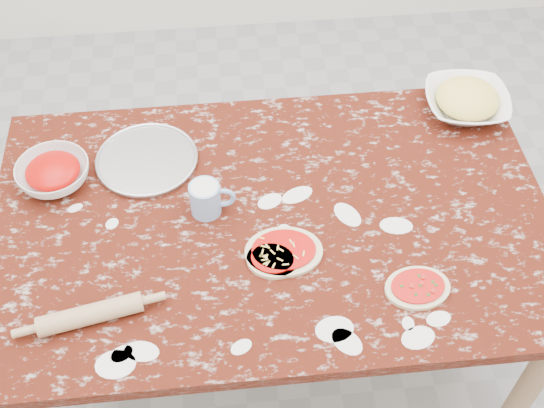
{
  "coord_description": "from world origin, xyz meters",
  "views": [
    {
      "loc": [
        -0.13,
        -1.22,
        2.25
      ],
      "look_at": [
        0.0,
        0.0,
        0.8
      ],
      "focal_mm": 44.87,
      "sensor_mm": 36.0,
      "label": 1
    }
  ],
  "objects": [
    {
      "name": "ground",
      "position": [
        0.0,
        0.0,
        0.0
      ],
      "size": [
        4.0,
        4.0,
        0.0
      ],
      "primitive_type": "plane",
      "color": "gray"
    },
    {
      "name": "worktable",
      "position": [
        0.0,
        0.0,
        0.67
      ],
      "size": [
        1.6,
        1.0,
        0.75
      ],
      "color": "#3B1008",
      "rests_on": "ground"
    },
    {
      "name": "pizza_tray",
      "position": [
        -0.36,
        0.25,
        0.76
      ],
      "size": [
        0.38,
        0.38,
        0.01
      ],
      "primitive_type": "cylinder",
      "rotation": [
        0.0,
        0.0,
        -0.31
      ],
      "color": "#B2B2B7",
      "rests_on": "worktable"
    },
    {
      "name": "sauce_bowl",
      "position": [
        -0.63,
        0.2,
        0.78
      ],
      "size": [
        0.25,
        0.25,
        0.07
      ],
      "primitive_type": "imported",
      "rotation": [
        0.0,
        0.0,
        -0.16
      ],
      "color": "white",
      "rests_on": "worktable"
    },
    {
      "name": "cheese_bowl",
      "position": [
        0.67,
        0.38,
        0.78
      ],
      "size": [
        0.3,
        0.3,
        0.07
      ],
      "primitive_type": "imported",
      "rotation": [
        0.0,
        0.0,
        -0.1
      ],
      "color": "white",
      "rests_on": "worktable"
    },
    {
      "name": "flour_mug",
      "position": [
        -0.18,
        0.04,
        0.8
      ],
      "size": [
        0.13,
        0.09,
        0.1
      ],
      "color": "#80A4DB",
      "rests_on": "worktable"
    },
    {
      "name": "pizza_left",
      "position": [
        0.02,
        -0.14,
        0.76
      ],
      "size": [
        0.22,
        0.17,
        0.02
      ],
      "color": "beige",
      "rests_on": "worktable"
    },
    {
      "name": "pizza_mid",
      "position": [
        -0.02,
        -0.16,
        0.76
      ],
      "size": [
        0.17,
        0.16,
        0.02
      ],
      "color": "beige",
      "rests_on": "worktable"
    },
    {
      "name": "pizza_right",
      "position": [
        0.35,
        -0.29,
        0.76
      ],
      "size": [
        0.18,
        0.15,
        0.02
      ],
      "color": "beige",
      "rests_on": "worktable"
    },
    {
      "name": "rolling_pin",
      "position": [
        -0.49,
        -0.29,
        0.78
      ],
      "size": [
        0.27,
        0.1,
        0.05
      ],
      "primitive_type": "cylinder",
      "rotation": [
        0.0,
        1.57,
        0.2
      ],
      "color": "tan",
      "rests_on": "worktable"
    }
  ]
}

